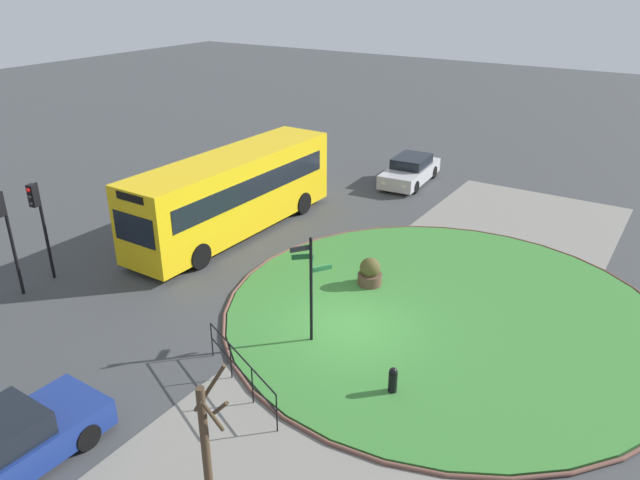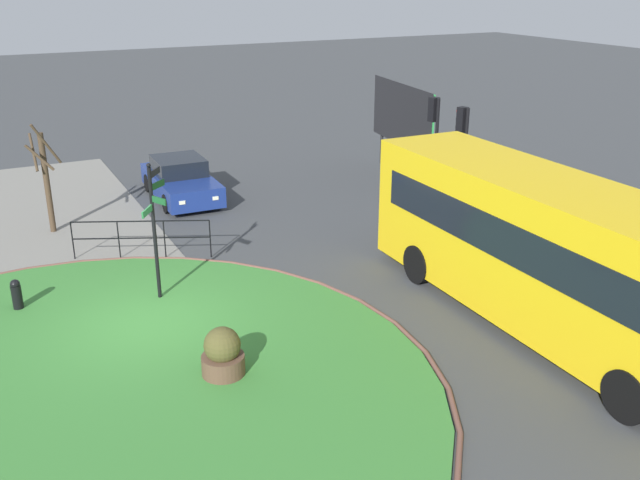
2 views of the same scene
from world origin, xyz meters
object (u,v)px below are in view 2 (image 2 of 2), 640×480
at_px(bollard_foreground, 17,295).
at_px(traffic_light_near, 462,138).
at_px(planter_near_signpost, 223,356).
at_px(bus_yellow, 551,254).
at_px(traffic_light_far, 434,128).
at_px(street_tree_bare, 46,177).
at_px(billboard_left, 402,116).
at_px(signpost_directional, 154,222).
at_px(car_near_lane, 181,180).

xyz_separation_m(bollard_foreground, traffic_light_near, (-0.76, 13.27, 2.23)).
height_order(traffic_light_near, planter_near_signpost, traffic_light_near).
bearing_deg(traffic_light_near, planter_near_signpost, 108.26).
bearing_deg(bus_yellow, traffic_light_far, -17.37).
height_order(bollard_foreground, street_tree_bare, street_tree_bare).
xyz_separation_m(billboard_left, planter_near_signpost, (11.05, -11.22, -1.82)).
xyz_separation_m(signpost_directional, street_tree_bare, (-6.24, -1.69, -0.28)).
bearing_deg(bus_yellow, street_tree_bare, 38.77).
height_order(signpost_directional, bollard_foreground, signpost_directional).
bearing_deg(bus_yellow, billboard_left, -17.73).
relative_size(bus_yellow, traffic_light_near, 2.91).
xyz_separation_m(bollard_foreground, billboard_left, (-6.12, 14.55, 1.90)).
bearing_deg(traffic_light_near, traffic_light_far, -5.53).
bearing_deg(billboard_left, traffic_light_near, -5.77).
distance_m(signpost_directional, bus_yellow, 8.98).
xyz_separation_m(car_near_lane, traffic_light_far, (4.86, 7.15, 2.08)).
height_order(bus_yellow, planter_near_signpost, bus_yellow).
xyz_separation_m(bollard_foreground, traffic_light_far, (-2.08, 13.14, 2.31)).
bearing_deg(billboard_left, traffic_light_far, -11.66).
bearing_deg(traffic_light_near, signpost_directional, 87.83).
bearing_deg(car_near_lane, bus_yellow, 20.01).
height_order(traffic_light_far, billboard_left, traffic_light_far).
bearing_deg(traffic_light_near, car_near_lane, 38.19).
relative_size(signpost_directional, billboard_left, 0.69).
relative_size(bus_yellow, billboard_left, 2.11).
distance_m(traffic_light_near, traffic_light_far, 1.33).
xyz_separation_m(bollard_foreground, planter_near_signpost, (4.93, 3.33, 0.07)).
xyz_separation_m(bus_yellow, planter_near_signpost, (-1.23, -7.10, -1.30)).
distance_m(bollard_foreground, traffic_light_near, 13.48).
xyz_separation_m(signpost_directional, traffic_light_near, (-1.66, 10.12, 0.62)).
height_order(signpost_directional, traffic_light_near, traffic_light_near).
bearing_deg(street_tree_bare, signpost_directional, 15.13).
height_order(billboard_left, planter_near_signpost, billboard_left).
xyz_separation_m(signpost_directional, traffic_light_far, (-2.98, 9.99, 0.70)).
bearing_deg(bollard_foreground, signpost_directional, 74.01).
bearing_deg(street_tree_bare, traffic_light_far, 74.41).
height_order(bollard_foreground, car_near_lane, car_near_lane).
bearing_deg(car_near_lane, street_tree_bare, -69.18).
height_order(bus_yellow, billboard_left, billboard_left).
bearing_deg(bollard_foreground, car_near_lane, 139.22).
distance_m(bollard_foreground, street_tree_bare, 5.69).
relative_size(bus_yellow, street_tree_bare, 3.05).
height_order(car_near_lane, traffic_light_near, traffic_light_near).
bearing_deg(traffic_light_far, signpost_directional, 98.60).
bearing_deg(traffic_light_far, traffic_light_near, 177.93).
xyz_separation_m(planter_near_signpost, street_tree_bare, (-10.26, -1.86, 1.25)).
distance_m(signpost_directional, bollard_foreground, 3.65).
bearing_deg(bollard_foreground, planter_near_signpost, 34.04).
bearing_deg(signpost_directional, traffic_light_far, 106.63).
relative_size(signpost_directional, bus_yellow, 0.33).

